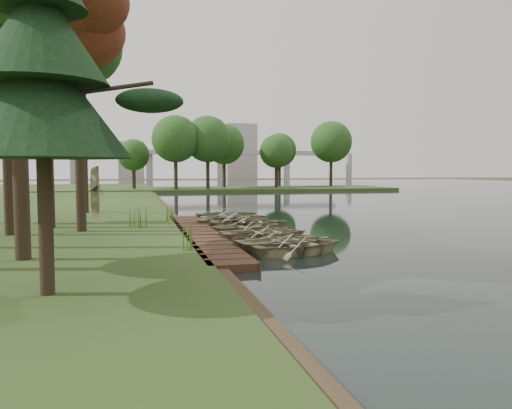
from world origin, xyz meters
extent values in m
plane|color=#3D2F1D|center=(0.00, 0.00, 0.00)|extent=(300.00, 300.00, 0.00)
cube|color=black|center=(30.00, 20.00, 0.03)|extent=(130.00, 200.00, 0.05)
cube|color=#3A2516|center=(-1.60, 0.00, 0.15)|extent=(1.60, 16.00, 0.30)
cube|color=#31461F|center=(8.00, 50.00, 0.23)|extent=(50.00, 14.00, 0.45)
cylinder|color=black|center=(-15.33, 50.00, 2.85)|extent=(0.50, 0.50, 4.80)
sphere|color=#264D1A|center=(-15.33, 50.00, 6.45)|extent=(5.60, 5.60, 5.60)
cylinder|color=black|center=(-8.67, 50.00, 2.85)|extent=(0.50, 0.50, 4.80)
sphere|color=#264D1A|center=(-8.67, 50.00, 6.45)|extent=(5.60, 5.60, 5.60)
cylinder|color=black|center=(-2.00, 50.00, 2.85)|extent=(0.50, 0.50, 4.80)
sphere|color=#264D1A|center=(-2.00, 50.00, 6.45)|extent=(5.60, 5.60, 5.60)
cylinder|color=black|center=(4.67, 50.00, 2.85)|extent=(0.50, 0.50, 4.80)
sphere|color=#264D1A|center=(4.67, 50.00, 6.45)|extent=(5.60, 5.60, 5.60)
cylinder|color=black|center=(11.33, 50.00, 2.85)|extent=(0.50, 0.50, 4.80)
sphere|color=#264D1A|center=(11.33, 50.00, 6.45)|extent=(5.60, 5.60, 5.60)
cylinder|color=black|center=(18.00, 50.00, 2.85)|extent=(0.50, 0.50, 4.80)
sphere|color=#264D1A|center=(18.00, 50.00, 6.45)|extent=(5.60, 5.60, 5.60)
cylinder|color=black|center=(24.67, 50.00, 2.85)|extent=(0.50, 0.50, 4.80)
sphere|color=#264D1A|center=(24.67, 50.00, 6.45)|extent=(5.60, 5.60, 5.60)
cube|color=#A5A5A0|center=(10.00, 120.00, 8.00)|extent=(90.00, 4.00, 1.20)
cylinder|color=#A5A5A0|center=(-20.00, 120.00, 4.00)|extent=(1.80, 1.80, 8.00)
cylinder|color=#A5A5A0|center=(0.00, 120.00, 4.00)|extent=(1.80, 1.80, 8.00)
cylinder|color=#A5A5A0|center=(20.00, 120.00, 4.00)|extent=(1.80, 1.80, 8.00)
cylinder|color=#A5A5A0|center=(40.00, 120.00, 4.00)|extent=(1.80, 1.80, 8.00)
cylinder|color=#A5A5A0|center=(60.00, 120.00, 4.00)|extent=(1.80, 1.80, 8.00)
cube|color=#A5A5A0|center=(30.00, 140.00, 9.00)|extent=(10.00, 8.00, 18.00)
cube|color=#A5A5A0|center=(-5.00, 145.00, 6.00)|extent=(8.00, 8.00, 12.00)
imported|color=tan|center=(1.26, -5.25, 0.43)|extent=(4.18, 3.36, 0.77)
imported|color=tan|center=(1.09, -4.38, 0.44)|extent=(4.20, 3.31, 0.79)
imported|color=tan|center=(1.24, -2.56, 0.37)|extent=(3.39, 2.68, 0.63)
imported|color=tan|center=(0.94, -1.76, 0.44)|extent=(3.79, 2.71, 0.79)
imported|color=tan|center=(1.25, -0.31, 0.36)|extent=(3.59, 3.08, 0.63)
imported|color=tan|center=(0.87, 0.97, 0.41)|extent=(3.92, 3.19, 0.71)
imported|color=tan|center=(1.20, 2.41, 0.46)|extent=(4.45, 3.56, 0.82)
imported|color=tan|center=(0.73, 3.86, 0.45)|extent=(3.96, 2.90, 0.80)
imported|color=tan|center=(1.05, 5.29, 0.45)|extent=(3.94, 2.87, 0.80)
imported|color=#28706F|center=(1.06, 6.39, 0.39)|extent=(3.87, 3.27, 0.68)
imported|color=tan|center=(1.07, 7.67, 0.44)|extent=(3.73, 2.67, 0.77)
imported|color=tan|center=(-6.32, 5.38, 0.61)|extent=(3.00, 2.16, 0.62)
cylinder|color=black|center=(-7.81, -5.59, 6.03)|extent=(0.47, 0.47, 11.45)
cylinder|color=black|center=(-6.76, 1.46, 5.15)|extent=(0.43, 0.43, 9.71)
ellipsoid|color=maroon|center=(-6.76, 1.46, 10.01)|extent=(3.84, 3.84, 3.26)
cylinder|color=black|center=(-9.60, 0.86, 5.36)|extent=(0.44, 0.44, 10.12)
cylinder|color=black|center=(-8.35, 3.32, 4.96)|extent=(0.43, 0.43, 9.31)
ellipsoid|color=#264D1A|center=(-8.35, 3.32, 9.61)|extent=(4.70, 4.70, 3.99)
cylinder|color=black|center=(-7.52, 11.87, 5.36)|extent=(0.44, 0.44, 10.12)
ellipsoid|color=#264D1A|center=(-7.52, 11.87, 10.42)|extent=(4.11, 4.11, 3.49)
cylinder|color=black|center=(-6.36, -10.42, 2.07)|extent=(0.32, 0.32, 3.54)
cone|color=black|center=(-6.36, -10.42, 4.64)|extent=(3.80, 3.80, 2.60)
cone|color=black|center=(-6.36, -10.42, 6.06)|extent=(2.90, 2.90, 2.25)
cone|color=#3F661E|center=(-2.60, -5.00, 0.83)|extent=(0.60, 0.60, 1.06)
cone|color=#3F661E|center=(-4.43, 3.07, 0.85)|extent=(0.60, 0.60, 1.11)
cone|color=#3F661E|center=(-4.10, 2.21, 0.78)|extent=(0.60, 0.60, 0.96)
cone|color=#3F661E|center=(-2.60, 5.34, 0.78)|extent=(0.60, 0.60, 0.96)
camera|label=1|loc=(-4.46, -22.20, 3.08)|focal=35.00mm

